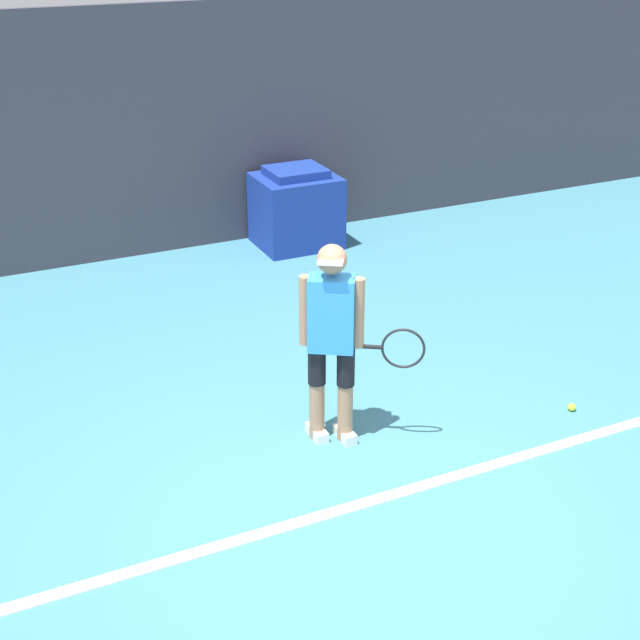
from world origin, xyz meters
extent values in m
plane|color=teal|center=(0.00, 0.00, 0.00)|extent=(24.00, 24.00, 0.00)
cube|color=#383842|center=(0.00, 5.43, 1.41)|extent=(24.00, 0.10, 2.83)
cube|color=white|center=(0.00, -0.02, 0.01)|extent=(21.60, 0.10, 0.01)
cylinder|color=#A37556|center=(0.12, 0.91, 0.24)|extent=(0.12, 0.12, 0.49)
cylinder|color=black|center=(0.12, 0.91, 0.64)|extent=(0.14, 0.14, 0.30)
cube|color=white|center=(0.12, 0.91, 0.04)|extent=(0.10, 0.24, 0.08)
cylinder|color=#A37556|center=(0.31, 0.79, 0.24)|extent=(0.12, 0.12, 0.49)
cylinder|color=black|center=(0.31, 0.79, 0.64)|extent=(0.14, 0.14, 0.30)
cube|color=white|center=(0.31, 0.79, 0.04)|extent=(0.10, 0.24, 0.08)
cube|color=#338CE0|center=(0.22, 0.85, 1.07)|extent=(0.39, 0.35, 0.58)
sphere|color=#A37556|center=(0.22, 0.85, 1.50)|extent=(0.22, 0.22, 0.22)
cube|color=white|center=(0.16, 0.76, 1.52)|extent=(0.22, 0.20, 0.02)
cylinder|color=#A37556|center=(0.05, 0.95, 1.09)|extent=(0.09, 0.09, 0.55)
cylinder|color=#A37556|center=(0.38, 0.75, 1.09)|extent=(0.09, 0.09, 0.55)
cylinder|color=black|center=(0.46, 0.70, 0.82)|extent=(0.17, 0.12, 0.03)
torus|color=black|center=(0.67, 0.57, 0.82)|extent=(0.29, 0.19, 0.33)
sphere|color=#D1E533|center=(2.20, 0.36, 0.03)|extent=(0.07, 0.07, 0.07)
cube|color=navy|center=(1.73, 4.92, 0.43)|extent=(0.94, 0.83, 0.86)
cube|color=navy|center=(1.73, 4.92, 0.91)|extent=(0.66, 0.58, 0.10)
camera|label=1|loc=(-2.39, -4.47, 3.83)|focal=50.00mm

